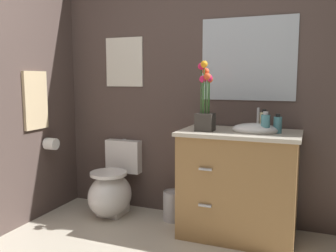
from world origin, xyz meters
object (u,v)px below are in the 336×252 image
Objects in this scene: flower_vase at (205,107)px; hand_wash_bottle at (264,121)px; wall_mirror at (248,59)px; soap_bottle at (278,124)px; toilet at (113,189)px; toilet_paper_roll at (51,144)px; trash_bin at (173,206)px; wall_poster at (124,62)px; hanging_towel at (35,100)px; lotion_bottle at (265,124)px; vanity_cabinet at (239,183)px.

flower_vase is 0.49m from hand_wash_bottle.
soap_bottle is at bearing -45.24° from wall_mirror.
hand_wash_bottle is at bearing 4.40° from toilet.
trash_bin is at bearing 13.94° from toilet_paper_roll.
wall_poster reaches higher than soap_bottle.
wall_mirror is (-0.29, 0.29, 0.51)m from soap_bottle.
hanging_towel is (-0.59, -0.31, 0.85)m from toilet.
toilet is 0.60m from trash_bin.
hanging_towel is at bearing -115.00° from toilet_paper_roll.
lotion_bottle reaches higher than toilet_paper_roll.
soap_bottle is at bearing -6.64° from trash_bin.
soap_bottle is 0.55× the size of trash_bin.
flower_vase reaches higher than toilet_paper_roll.
trash_bin is (-0.78, -0.02, -0.81)m from hand_wash_bottle.
flower_vase is (-0.26, -0.08, 0.62)m from vanity_cabinet.
vanity_cabinet is 7.01× the size of soap_bottle.
hanging_towel is at bearing -151.90° from toilet.
wall_poster is at bearing 44.66° from hanging_towel.
toilet_paper_roll is (-1.93, -0.12, -0.27)m from lotion_bottle.
hand_wash_bottle is 2.00m from hanging_towel.
soap_bottle is 0.89× the size of lotion_bottle.
wall_mirror is at bearing 90.52° from vanity_cabinet.
flower_vase reaches higher than soap_bottle.
flower_vase is 0.60m from wall_mirror.
wall_mirror reaches higher than wall_poster.
vanity_cabinet reaches higher than toilet.
toilet is at bearing 173.53° from flower_vase.
wall_poster is at bearing 90.00° from toilet.
lotion_bottle is at bearing -11.28° from trash_bin.
wall_poster is at bearing 166.17° from vanity_cabinet.
hand_wash_bottle is (-0.03, 0.19, 0.00)m from lotion_bottle.
hanging_towel is (-0.59, -0.58, -0.35)m from wall_poster.
hand_wash_bottle is 0.21× the size of wall_mirror.
trash_bin is 1.46m from wall_mirror.
soap_bottle is (1.48, -0.02, 0.69)m from toilet.
hanging_towel reaches higher than hand_wash_bottle.
hanging_towel is at bearing -170.83° from vanity_cabinet.
wall_mirror is 1.91m from hanging_towel.
lotion_bottle is 0.32× the size of hanging_towel.
wall_poster is at bearing 158.13° from flower_vase.
lotion_bottle is 0.36× the size of wall_poster.
wall_poster is (-1.48, 0.29, 0.51)m from soap_bottle.
hanging_towel is at bearing -171.99° from soap_bottle.
vanity_cabinet is 0.54m from lotion_bottle.
toilet is 1.21m from vanity_cabinet.
trash_bin is (-0.81, 0.16, -0.81)m from lotion_bottle.
toilet_paper_roll is (-2.01, -0.17, -0.26)m from soap_bottle.
lotion_bottle is 0.65m from wall_mirror.
vanity_cabinet is 1.89× the size of flower_vase.
hanging_towel reaches higher than toilet.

